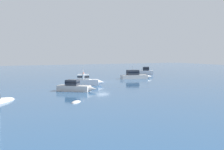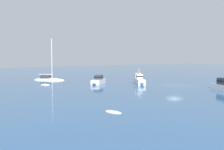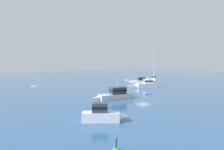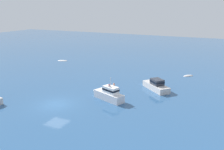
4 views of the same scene
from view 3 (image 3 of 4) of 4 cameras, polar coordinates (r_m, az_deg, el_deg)
name	(u,v)px [view 3 (image 3 of 4)]	position (r m, az deg, el deg)	size (l,w,h in m)	color
ground_plane	(143,92)	(44.40, 7.97, -4.31)	(160.00, 160.00, 0.00)	#2D5684
powerboat	(146,84)	(50.91, 8.70, -2.35)	(5.58, 3.09, 3.07)	white
sailboat	(154,79)	(71.43, 10.69, -0.98)	(6.00, 6.48, 9.61)	silver
rib	(35,86)	(55.83, -19.29, -2.76)	(2.37, 1.58, 0.32)	silver
motor_cruiser	(140,81)	(58.78, 7.24, -1.60)	(5.35, 4.94, 1.67)	silver
dinghy	(127,80)	(68.06, 3.77, -1.32)	(1.89, 1.95, 0.42)	silver
cabin_cruiser	(103,114)	(23.46, -2.27, -10.11)	(4.64, 3.61, 1.96)	white
powerboat_1	(115,94)	(36.21, 0.87, -5.02)	(7.27, 2.66, 3.03)	silver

